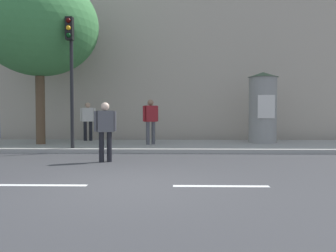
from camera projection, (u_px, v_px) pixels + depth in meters
name	position (u px, v px, depth m)	size (l,w,h in m)	color
ground_plane	(130.00, 186.00, 6.63)	(80.00, 80.00, 0.00)	#38383A
sidewalk_curb	(154.00, 146.00, 13.62)	(36.00, 4.00, 0.15)	#9E9B93
lane_markings	(130.00, 186.00, 6.63)	(25.80, 0.16, 0.01)	silver
building_backdrop	(160.00, 39.00, 18.40)	(36.00, 5.00, 10.35)	#B7A893
traffic_light	(71.00, 61.00, 11.80)	(0.24, 0.45, 4.38)	black
poster_column	(263.00, 107.00, 14.08)	(1.20, 1.20, 2.82)	gray
street_tree	(39.00, 26.00, 13.31)	(4.46, 4.46, 6.39)	brown
pedestrian_with_backpack	(105.00, 127.00, 9.73)	(0.59, 0.36, 1.65)	black
pedestrian_tallest	(88.00, 118.00, 15.03)	(0.62, 0.36, 1.63)	black
pedestrian_in_dark_shirt	(150.00, 117.00, 13.37)	(0.56, 0.52, 1.71)	#4C4C51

